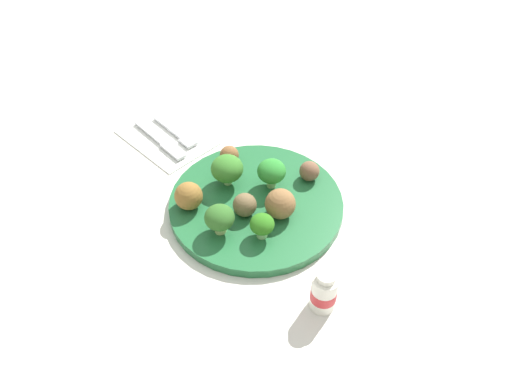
% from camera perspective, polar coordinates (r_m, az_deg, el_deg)
% --- Properties ---
extents(ground_plane, '(4.00, 4.00, 0.00)m').
position_cam_1_polar(ground_plane, '(0.84, -0.00, -1.75)').
color(ground_plane, silver).
extents(plate, '(0.28, 0.28, 0.02)m').
position_cam_1_polar(plate, '(0.83, -0.00, -1.37)').
color(plate, '#236638').
rests_on(plate, ground_plane).
extents(broccoli_floret_far_rim, '(0.05, 0.05, 0.05)m').
position_cam_1_polar(broccoli_floret_far_rim, '(0.83, 1.73, 2.27)').
color(broccoli_floret_far_rim, '#91C479').
rests_on(broccoli_floret_far_rim, plate).
extents(broccoli_floret_mid_left, '(0.05, 0.05, 0.05)m').
position_cam_1_polar(broccoli_floret_mid_left, '(0.84, -3.22, 2.58)').
color(broccoli_floret_mid_left, '#95C97D').
rests_on(broccoli_floret_mid_left, plate).
extents(broccoli_floret_near_rim, '(0.05, 0.05, 0.05)m').
position_cam_1_polar(broccoli_floret_near_rim, '(0.76, -4.05, -2.89)').
color(broccoli_floret_near_rim, '#AAC171').
rests_on(broccoli_floret_near_rim, plate).
extents(broccoli_floret_back_right, '(0.04, 0.04, 0.04)m').
position_cam_1_polar(broccoli_floret_back_right, '(0.76, 0.68, -3.65)').
color(broccoli_floret_back_right, '#8FCB7F').
rests_on(broccoli_floret_back_right, plate).
extents(meatball_back_left, '(0.04, 0.04, 0.04)m').
position_cam_1_polar(meatball_back_left, '(0.79, -1.26, -1.43)').
color(meatball_back_left, brown).
rests_on(meatball_back_left, plate).
extents(meatball_near_rim, '(0.03, 0.03, 0.03)m').
position_cam_1_polar(meatball_near_rim, '(0.86, 5.92, 2.32)').
color(meatball_near_rim, brown).
rests_on(meatball_near_rim, plate).
extents(meatball_center, '(0.04, 0.04, 0.04)m').
position_cam_1_polar(meatball_center, '(0.81, -7.46, -0.44)').
color(meatball_center, olive).
rests_on(meatball_center, plate).
extents(meatball_front_right, '(0.05, 0.05, 0.05)m').
position_cam_1_polar(meatball_front_right, '(0.79, 2.70, -1.32)').
color(meatball_front_right, brown).
rests_on(meatball_front_right, plate).
extents(meatball_front_left, '(0.03, 0.03, 0.03)m').
position_cam_1_polar(meatball_front_left, '(0.88, -2.97, 4.10)').
color(meatball_front_left, brown).
rests_on(meatball_front_left, plate).
extents(napkin, '(0.18, 0.13, 0.01)m').
position_cam_1_polar(napkin, '(0.98, -9.87, 6.03)').
color(napkin, white).
rests_on(napkin, ground_plane).
extents(fork, '(0.12, 0.02, 0.01)m').
position_cam_1_polar(fork, '(0.98, -8.82, 6.53)').
color(fork, silver).
rests_on(fork, napkin).
extents(knife, '(0.15, 0.02, 0.01)m').
position_cam_1_polar(knife, '(0.97, -10.49, 5.58)').
color(knife, silver).
rests_on(knife, napkin).
extents(yogurt_bottle, '(0.04, 0.04, 0.07)m').
position_cam_1_polar(yogurt_bottle, '(0.70, 7.51, -10.89)').
color(yogurt_bottle, white).
rests_on(yogurt_bottle, ground_plane).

